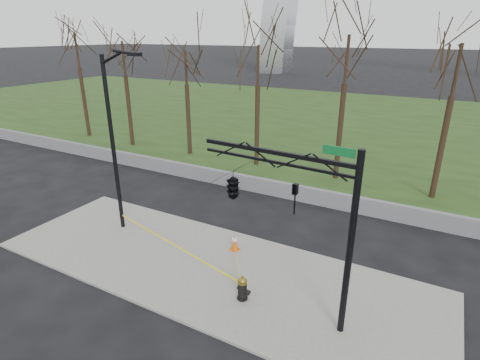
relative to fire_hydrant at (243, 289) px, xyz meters
The scene contains 10 objects.
ground 2.49m from the fire_hydrant, 153.91° to the left, with size 500.00×500.00×0.00m, color black.
sidewalk 2.48m from the fire_hydrant, 153.91° to the left, with size 18.00×6.00×0.10m, color slate.
grass_strip 31.15m from the fire_hydrant, 94.03° to the left, with size 120.00×40.00×0.06m, color #223513.
guardrail 9.33m from the fire_hydrant, 103.55° to the left, with size 60.00×0.30×0.90m, color #59595B.
tree_row 16.41m from the fire_hydrant, 124.48° to the left, with size 32.42×4.00×9.50m.
fire_hydrant is the anchor object (origin of this frame).
traffic_cone 3.26m from the fire_hydrant, 124.43° to the left, with size 0.41×0.41×0.70m.
street_light 8.68m from the fire_hydrant, 165.45° to the left, with size 2.39×0.43×8.21m.
traffic_signal_mast 3.64m from the fire_hydrant, 66.97° to the left, with size 5.09×2.51×6.00m.
caution_tape 3.15m from the fire_hydrant, 159.96° to the left, with size 7.58×2.69×0.47m.
Camera 1 is at (7.33, -10.66, 8.80)m, focal length 28.39 mm.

